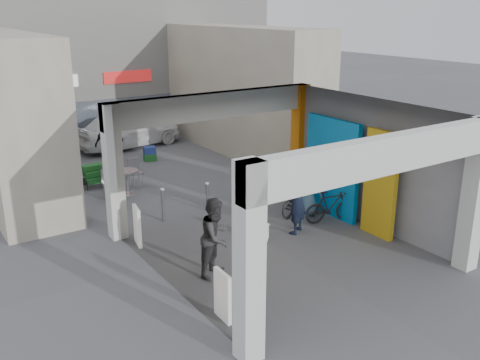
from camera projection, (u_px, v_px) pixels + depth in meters
ground at (257, 237)px, 13.89m from camera, size 90.00×90.00×0.00m
arcade_canopy at (296, 156)px, 12.81m from camera, size 6.40×6.45×6.40m
far_building at (77, 47)px, 23.76m from camera, size 18.00×4.08×8.00m
plaza_bldg_left at (2, 114)px, 16.71m from camera, size 2.00×9.00×5.00m
plaza_bldg_right at (242, 91)px, 21.43m from camera, size 2.00×9.00×5.00m
bollard_left at (163, 205)px, 14.79m from camera, size 0.09×0.09×0.94m
bollard_center at (207, 197)px, 15.57m from camera, size 0.09×0.09×0.85m
bollard_right at (254, 184)px, 16.52m from camera, size 0.09×0.09×0.95m
advert_board_near at (223, 295)px, 10.10m from camera, size 0.12×0.55×1.00m
advert_board_far at (137, 226)px, 13.32m from camera, size 0.18×0.56×1.00m
cafe_set at (120, 182)px, 17.16m from camera, size 1.57×1.26×0.95m
produce_stand at (98, 178)px, 17.75m from camera, size 1.11×0.60×0.73m
crate_stack at (150, 154)px, 20.71m from camera, size 0.51×0.43×0.56m
border_collie at (263, 231)px, 13.64m from camera, size 0.24×0.47×0.65m
man_with_dog at (297, 199)px, 13.90m from camera, size 0.82×0.75×1.89m
man_back_turned at (216, 237)px, 11.71m from camera, size 1.09×1.02×1.80m
man_elderly at (309, 190)px, 15.13m from camera, size 0.82×0.61×1.53m
man_crates at (109, 143)px, 19.54m from camera, size 1.19×0.63×1.93m
bicycle_front at (298, 199)px, 15.40m from camera, size 1.76×1.08×0.87m
bicycle_rear at (331, 206)px, 14.75m from camera, size 1.58×0.82×0.91m
white_van at (128, 129)px, 22.61m from camera, size 4.75×2.47×1.54m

